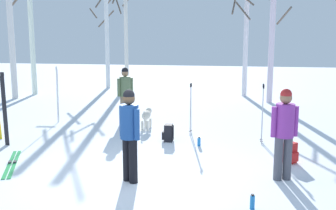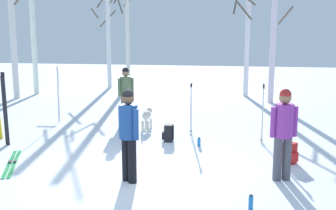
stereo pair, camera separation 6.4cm
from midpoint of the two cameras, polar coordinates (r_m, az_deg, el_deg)
ground_plane at (r=7.58m, az=-5.90°, el=-10.50°), size 60.00×60.00×0.00m
person_0 at (r=12.24m, az=-6.39°, el=2.02°), size 0.43×0.36×1.72m
person_1 at (r=7.12m, az=-5.90°, el=-3.60°), size 0.45×0.34×1.72m
person_2 at (r=7.48m, az=16.35°, el=-3.30°), size 0.50×0.34×1.72m
dog at (r=11.37m, az=-3.29°, el=-1.57°), size 0.23×0.90×0.57m
ski_pair_planted_1 at (r=10.33m, az=-22.87°, el=-0.59°), size 0.15×0.05×1.81m
ski_pair_planted_2 at (r=12.66m, az=-15.93°, el=1.44°), size 0.05×0.20×1.75m
ski_pair_lying_0 at (r=8.96m, az=-21.94°, el=-7.90°), size 0.97×1.78×0.05m
ski_poles_0 at (r=10.74m, az=3.16°, el=-0.27°), size 0.07×0.23×1.40m
ski_poles_1 at (r=10.01m, az=13.42°, el=-1.00°), size 0.07×0.28×1.49m
backpack_0 at (r=8.72m, az=17.14°, el=-6.70°), size 0.34×0.35×0.44m
backpack_1 at (r=10.02m, az=-0.16°, el=-4.11°), size 0.30×0.27×0.44m
water_bottle_0 at (r=9.64m, az=4.34°, el=-5.34°), size 0.08×0.08×0.24m
water_bottle_1 at (r=6.36m, az=11.89°, el=-13.66°), size 0.07×0.07×0.24m
birch_tree_0 at (r=18.20m, az=-22.10°, el=12.46°), size 1.54×1.45×7.02m
birch_tree_1 at (r=19.25m, az=-19.38°, el=10.59°), size 0.87×0.88×6.30m
birch_tree_2 at (r=20.82m, az=-9.03°, el=10.73°), size 1.71×1.70×5.75m
birch_tree_3 at (r=21.56m, az=-6.28°, el=11.62°), size 1.29×1.29×6.80m
birch_tree_4 at (r=17.97m, az=11.14°, el=10.47°), size 0.98×1.17×5.59m
birch_tree_5 at (r=16.35m, az=14.83°, el=10.90°), size 1.33×1.39×5.81m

